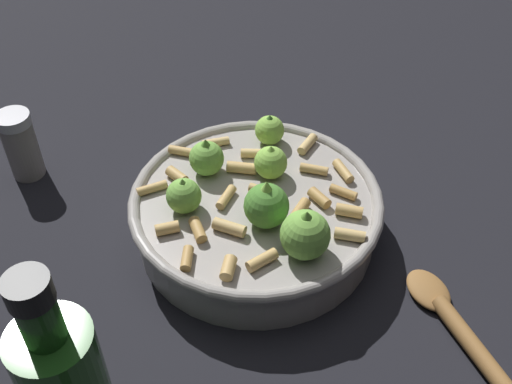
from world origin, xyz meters
TOP-DOWN VIEW (x-y plane):
  - ground_plane at (0.00, 0.00)m, footprint 2.40×2.40m
  - cooking_pan at (-0.00, 0.00)m, footprint 0.26×0.26m
  - pepper_shaker at (0.26, -0.11)m, footprint 0.04×0.04m
  - wooden_spoon at (-0.18, 0.16)m, footprint 0.10×0.22m

SIDE VIEW (x-z plane):
  - ground_plane at x=0.00m, z-range 0.00..0.00m
  - wooden_spoon at x=-0.18m, z-range 0.00..0.02m
  - cooking_pan at x=0.00m, z-range -0.02..0.09m
  - pepper_shaker at x=0.26m, z-range 0.00..0.08m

